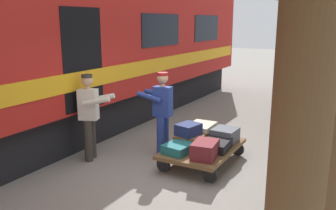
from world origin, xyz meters
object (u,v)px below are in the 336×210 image
suitcase_slate_roller (225,135)px  suitcase_brown_leather (191,139)px  train_car (30,51)px  suitcase_black_hardshell (216,145)px  suitcase_cream_canvas (201,131)px  suitcase_navy_fabric (188,129)px  suitcase_teal_softside (179,148)px  suitcase_maroon_trunk (205,150)px  porter_by_door (90,114)px  luggage_cart (203,149)px  porter_in_overalls (162,111)px

suitcase_slate_roller → suitcase_brown_leather: size_ratio=0.88×
train_car → suitcase_black_hardshell: train_car is taller
train_car → suitcase_cream_canvas: train_car is taller
suitcase_navy_fabric → train_car: bearing=10.6°
suitcase_teal_softside → suitcase_maroon_trunk: bearing=180.0°
suitcase_brown_leather → suitcase_navy_fabric: suitcase_navy_fabric is taller
suitcase_black_hardshell → suitcase_cream_canvas: (0.52, -0.50, 0.06)m
suitcase_slate_roller → suitcase_cream_canvas: bearing=0.0°
train_car → suitcase_cream_canvas: size_ratio=28.16×
suitcase_black_hardshell → suitcase_navy_fabric: (0.55, 0.04, 0.23)m
suitcase_slate_roller → suitcase_maroon_trunk: bearing=90.0°
suitcase_black_hardshell → suitcase_navy_fabric: suitcase_navy_fabric is taller
suitcase_slate_roller → suitcase_brown_leather: (0.52, 0.50, -0.03)m
suitcase_teal_softside → porter_by_door: porter_by_door is taller
luggage_cart → suitcase_maroon_trunk: bearing=117.6°
train_car → suitcase_slate_roller: 4.51m
suitcase_navy_fabric → porter_by_door: 1.94m
suitcase_slate_roller → porter_in_overalls: 1.36m
porter_by_door → suitcase_teal_softside: bearing=-167.3°
train_car → suitcase_cream_canvas: bearing=-161.4°
suitcase_black_hardshell → suitcase_maroon_trunk: 0.50m
luggage_cart → porter_in_overalls: porter_in_overalls is taller
suitcase_teal_softside → porter_by_door: (1.75, 0.40, 0.51)m
suitcase_black_hardshell → suitcase_brown_leather: suitcase_brown_leather is taller
suitcase_black_hardshell → luggage_cart: bearing=0.0°
suitcase_brown_leather → suitcase_maroon_trunk: bearing=136.2°
suitcase_maroon_trunk → suitcase_brown_leather: bearing=-43.8°
train_car → suitcase_maroon_trunk: 4.35m
suitcase_slate_roller → suitcase_teal_softside: bearing=62.4°
porter_by_door → suitcase_slate_roller: bearing=-148.6°
suitcase_black_hardshell → suitcase_navy_fabric: 0.60m
luggage_cart → suitcase_maroon_trunk: size_ratio=3.21×
suitcase_slate_roller → suitcase_cream_canvas: size_ratio=0.78×
train_car → porter_in_overalls: 3.16m
suitcase_cream_canvas → porter_by_door: size_ratio=0.36×
luggage_cart → suitcase_maroon_trunk: 0.59m
luggage_cart → suitcase_brown_leather: (0.26, -0.00, 0.15)m
suitcase_teal_softside → suitcase_maroon_trunk: size_ratio=0.99×
suitcase_cream_canvas → porter_in_overalls: bearing=34.3°
suitcase_teal_softside → suitcase_cream_canvas: bearing=-90.0°
suitcase_maroon_trunk → porter_by_door: (2.27, 0.40, 0.44)m
suitcase_slate_roller → suitcase_navy_fabric: (0.55, 0.53, 0.18)m
suitcase_brown_leather → suitcase_black_hardshell: bearing=180.0°
train_car → luggage_cart: 4.24m
porter_in_overalls → suitcase_teal_softside: bearing=141.7°
luggage_cart → suitcase_cream_canvas: bearing=-62.4°
suitcase_cream_canvas → suitcase_maroon_trunk: bearing=117.6°
luggage_cart → suitcase_brown_leather: suitcase_brown_leather is taller
suitcase_black_hardshell → suitcase_cream_canvas: suitcase_cream_canvas is taller
porter_in_overalls → suitcase_black_hardshell: bearing=178.3°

